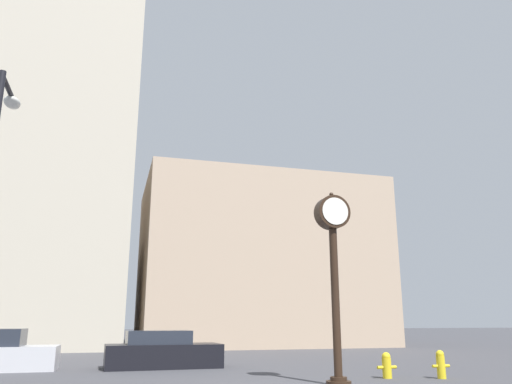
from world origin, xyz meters
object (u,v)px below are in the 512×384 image
(fire_hydrant_near, at_px, (387,365))
(fire_hydrant_far, at_px, (441,364))
(street_clock, at_px, (334,254))
(car_black, at_px, (162,352))

(fire_hydrant_near, bearing_deg, fire_hydrant_far, -18.95)
(street_clock, height_order, fire_hydrant_far, street_clock)
(street_clock, xyz_separation_m, car_black, (-3.97, 6.39, -2.89))
(fire_hydrant_near, height_order, fire_hydrant_far, fire_hydrant_far)
(car_black, bearing_deg, fire_hydrant_near, -42.58)
(car_black, bearing_deg, fire_hydrant_far, -39.05)
(street_clock, relative_size, fire_hydrant_near, 7.06)
(street_clock, distance_m, fire_hydrant_near, 3.90)
(street_clock, xyz_separation_m, fire_hydrant_far, (3.59, 0.65, -3.04))
(street_clock, distance_m, car_black, 8.06)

